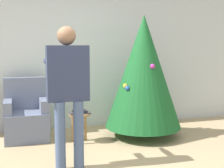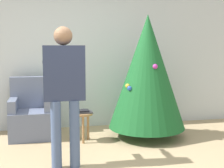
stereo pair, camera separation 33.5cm
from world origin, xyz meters
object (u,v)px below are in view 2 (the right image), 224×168
Objects in this scene: person_standing at (64,83)px; side_stool at (82,119)px; armchair at (31,116)px; christmas_tree at (147,72)px.

side_stool is (0.31, 0.93, -0.65)m from person_standing.
armchair is at bearing 108.24° from person_standing.
person_standing is 1.18m from side_stool.
person_standing reaches higher than armchair.
armchair is at bearing 151.59° from side_stool.
christmas_tree is at bearing 0.94° from side_stool.
person_standing is at bearing -108.58° from side_stool.
christmas_tree is at bearing -12.46° from armchair.
christmas_tree reaches higher than side_stool.
christmas_tree is 1.95m from armchair.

